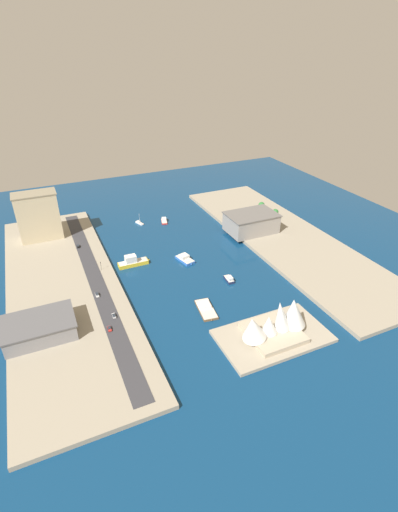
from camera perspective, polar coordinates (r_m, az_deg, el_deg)
The scene contains 21 objects.
ground_plane at distance 284.00m, azimuth -1.95°, elevation -0.75°, with size 440.00×440.00×0.00m, color navy.
quay_west at distance 322.96m, azimuth 12.69°, elevation 2.76°, with size 70.00×240.00×2.72m, color #9E937F.
quay_east at distance 268.04m, azimuth -19.72°, elevation -4.40°, with size 70.00×240.00×2.72m, color #9E937F.
peninsula_point at distance 218.90m, azimuth 11.03°, elevation -11.73°, with size 61.32×36.01×2.00m, color #A89E89.
road_strip at distance 268.37m, azimuth -15.40°, elevation -3.21°, with size 10.14×228.00×0.15m, color #38383D.
sailboat_small_white at distance 346.18m, azimuth -8.95°, elevation 4.95°, with size 5.76×10.19×9.94m.
barge_flat_brown at distance 234.11m, azimuth 1.03°, elevation -7.90°, with size 11.67×22.37×2.96m.
patrol_launch_navy at distance 260.87m, azimuth 4.55°, elevation -3.47°, with size 4.81×11.10×4.17m.
tugboat_red at distance 347.21m, azimuth -5.27°, elevation 5.34°, with size 8.06×13.44×3.54m.
ferry_yellow_fast at distance 281.42m, azimuth -9.94°, elevation -0.86°, with size 23.90×6.79×8.15m.
catamaran_blue at distance 283.67m, azimuth -2.17°, elevation -0.40°, with size 10.93×17.81×4.53m.
carpark_squat_concrete at distance 322.65m, azimuth 7.86°, elevation 5.04°, with size 41.65×28.78×15.82m.
warehouse_low_gray at distance 227.37m, azimuth -22.90°, elevation -9.91°, with size 38.06×26.75×9.85m.
office_block_beige at distance 329.13m, azimuth -23.03°, elevation 5.55°, with size 32.93×17.71×38.64m.
suv_black at distance 311.36m, azimuth -17.74°, elevation 1.42°, with size 2.10×4.72×1.55m.
van_white at distance 249.70m, azimuth -15.10°, elevation -5.65°, with size 2.12×5.04×1.63m.
sedan_silver at distance 229.97m, azimuth -12.69°, elevation -8.77°, with size 2.01×4.84×1.41m.
pickup_red at distance 221.52m, azimuth -13.34°, elevation -10.58°, with size 1.98×4.47×1.42m.
traffic_light_waterfront at distance 274.41m, azimuth -14.58°, elevation -1.26°, with size 0.36×0.36×6.50m.
opera_landmark at distance 213.16m, azimuth 11.49°, elevation -9.70°, with size 40.99×27.94×22.44m.
park_tree_cluster at distance 358.54m, azimuth 10.15°, elevation 7.03°, with size 11.79×21.42×9.63m.
Camera 1 is at (91.84, 226.89, 144.04)m, focal length 26.57 mm.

